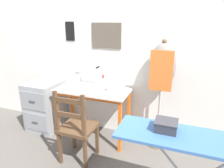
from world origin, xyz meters
TOP-DOWN VIEW (x-y plane):
  - ground_plane at (0.00, 0.00)m, footprint 14.00×14.00m
  - wall_back at (0.00, 0.55)m, footprint 10.00×0.07m
  - sewing_table at (0.00, 0.23)m, footprint 1.02×0.48m
  - sewing_machine at (-0.02, 0.27)m, footprint 0.41×0.18m
  - fabric_bowl at (-0.37, 0.20)m, footprint 0.12×0.12m
  - scissors at (0.38, 0.12)m, footprint 0.13×0.10m
  - thread_spool_near_machine at (0.19, 0.27)m, footprint 0.04×0.04m
  - wooden_chair at (0.05, -0.30)m, footprint 0.40×0.38m
  - filing_cabinet at (-0.83, 0.24)m, footprint 0.46×0.56m
  - dress_form at (0.90, 0.40)m, footprint 0.33×0.32m
  - ironing_board at (1.30, -0.67)m, footprint 1.19×0.38m
  - storage_box at (1.08, -0.63)m, footprint 0.18×0.16m

SIDE VIEW (x-z plane):
  - ground_plane at x=0.00m, z-range 0.00..0.00m
  - filing_cabinet at x=-0.83m, z-range 0.00..0.76m
  - wooden_chair at x=0.05m, z-range -0.03..0.90m
  - sewing_table at x=0.00m, z-range 0.26..1.00m
  - scissors at x=0.38m, z-range 0.74..0.75m
  - thread_spool_near_machine at x=0.19m, z-range 0.74..0.77m
  - fabric_bowl at x=-0.37m, z-range 0.74..0.79m
  - ironing_board at x=1.30m, z-range 0.36..1.19m
  - storage_box at x=1.08m, z-range 0.82..0.90m
  - sewing_machine at x=-0.02m, z-range 0.72..1.06m
  - dress_form at x=0.90m, z-range 0.31..1.75m
  - wall_back at x=0.00m, z-range 0.00..2.55m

